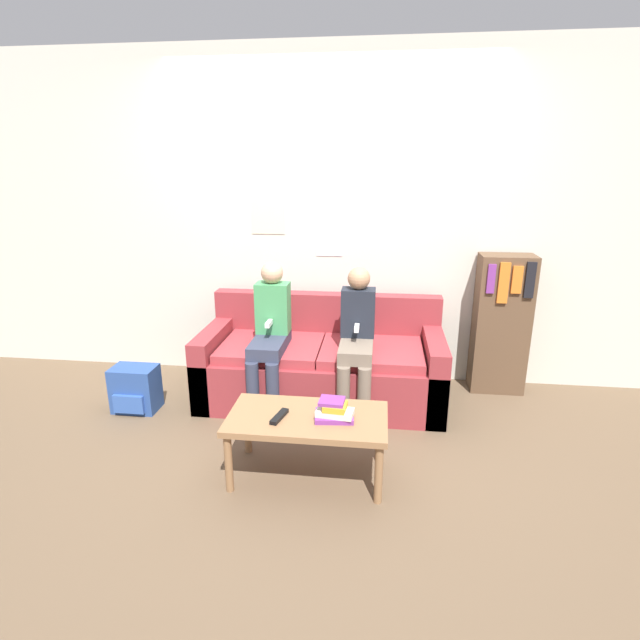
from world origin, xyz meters
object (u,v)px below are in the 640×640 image
object	(u,v)px
person_right	(357,336)
backpack	(135,389)
tv_remote	(279,416)
person_left	(270,331)
bookshelf	(501,324)
couch	(322,365)
coffee_table	(307,423)

from	to	relation	value
person_right	backpack	distance (m)	1.66
tv_remote	person_left	bearing A→B (deg)	119.18
bookshelf	backpack	xyz separation A→B (m)	(-2.69, -0.70, -0.38)
couch	person_right	size ratio (longest dim) A/B	1.72
couch	backpack	xyz separation A→B (m)	(-1.33, -0.37, -0.10)
person_right	couch	bearing A→B (deg)	144.76
backpack	bookshelf	bearing A→B (deg)	14.52
person_right	tv_remote	xyz separation A→B (m)	(-0.38, -0.88, -0.18)
person_left	tv_remote	size ratio (longest dim) A/B	6.11
backpack	person_left	bearing A→B (deg)	10.93
person_left	person_right	distance (m)	0.62
person_left	tv_remote	world-z (taller)	person_left
tv_remote	backpack	bearing A→B (deg)	164.06
couch	person_left	world-z (taller)	person_left
couch	person_left	xyz separation A→B (m)	(-0.36, -0.19, 0.32)
coffee_table	tv_remote	world-z (taller)	tv_remote
tv_remote	bookshelf	xyz separation A→B (m)	(1.47, 1.39, 0.15)
couch	coffee_table	distance (m)	1.03
person_left	bookshelf	distance (m)	1.79
person_right	bookshelf	size ratio (longest dim) A/B	0.96
coffee_table	backpack	bearing A→B (deg)	154.64
coffee_table	tv_remote	xyz separation A→B (m)	(-0.15, -0.05, 0.06)
coffee_table	backpack	size ratio (longest dim) A/B	2.69
person_left	coffee_table	bearing A→B (deg)	-64.79
person_right	bookshelf	xyz separation A→B (m)	(1.09, 0.51, -0.03)
person_left	couch	bearing A→B (deg)	27.59
person_right	backpack	world-z (taller)	person_right
tv_remote	backpack	distance (m)	1.42
person_left	bookshelf	xyz separation A→B (m)	(1.71, 0.51, -0.04)
coffee_table	backpack	distance (m)	1.52
backpack	tv_remote	bearing A→B (deg)	-29.73
person_right	coffee_table	bearing A→B (deg)	-105.36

